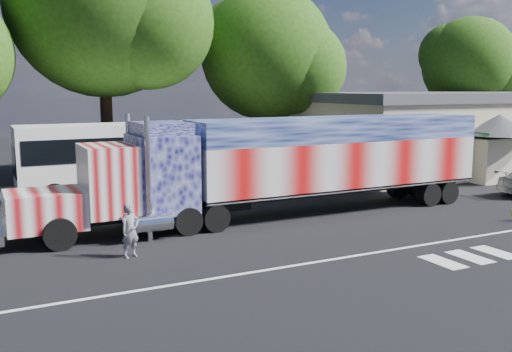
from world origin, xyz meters
name	(u,v)px	position (x,y,z in m)	size (l,w,h in m)	color
ground	(292,237)	(0.00, 0.00, 0.00)	(100.00, 100.00, 0.00)	black
lane_markings	(395,258)	(1.71, -3.77, 0.01)	(30.00, 2.67, 0.01)	silver
semi_truck	(288,163)	(1.65, 3.22, 2.33)	(21.26, 3.36, 4.53)	black
coach_bus	(144,157)	(-2.38, 11.48, 1.91)	(12.68, 2.95, 3.69)	white
hall_building	(463,130)	(19.92, 10.86, 2.62)	(22.40, 12.80, 5.20)	beige
woman	(130,231)	(-6.01, 0.20, 0.90)	(0.65, 0.43, 1.80)	slate
tree_far_ne	(471,65)	(26.83, 16.91, 7.36)	(8.10, 7.72, 11.27)	black
tree_ne_a	(269,54)	(7.63, 16.30, 7.70)	(9.26, 8.82, 12.16)	black
tree_n_mid	(106,3)	(-3.05, 16.19, 10.29)	(11.38, 10.84, 15.78)	black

